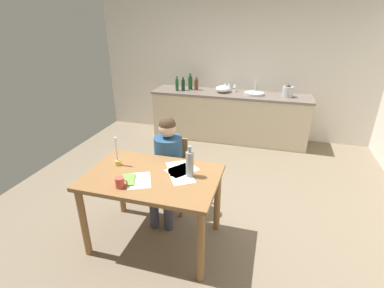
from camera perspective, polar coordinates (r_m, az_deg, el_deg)
name	(u,v)px	position (r m, az deg, el deg)	size (l,w,h in m)	color
ground_plane	(199,205)	(3.81, 1.31, -11.85)	(5.20, 5.20, 0.04)	#7A6B56
wall_back	(234,68)	(5.72, 8.31, 14.59)	(5.20, 0.12, 2.60)	silver
kitchen_counter	(229,116)	(5.57, 7.26, 5.40)	(2.88, 0.64, 0.90)	beige
dining_table	(153,186)	(2.91, -7.68, -8.13)	(1.28, 0.85, 0.80)	olive
chair_at_table	(171,170)	(3.55, -4.13, -5.20)	(0.43, 0.43, 0.86)	olive
person_seated	(167,162)	(3.33, -4.90, -3.46)	(0.35, 0.61, 1.19)	navy
coffee_mug	(120,182)	(2.69, -13.90, -7.31)	(0.12, 0.08, 0.10)	#D84C3F
candlestick	(117,157)	(3.06, -14.39, -2.53)	(0.06, 0.06, 0.31)	gold
book_magazine	(128,180)	(2.79, -12.41, -6.87)	(0.12, 0.21, 0.02)	#699543
paper_letter	(139,180)	(2.78, -10.32, -7.03)	(0.21, 0.30, 0.00)	white
paper_bill	(178,168)	(2.94, -2.71, -4.75)	(0.21, 0.30, 0.00)	white
paper_envelope	(181,176)	(2.80, -2.09, -6.36)	(0.21, 0.30, 0.00)	white
paper_receipt	(182,170)	(2.91, -1.95, -5.07)	(0.21, 0.30, 0.00)	white
wine_bottle_on_table	(190,164)	(2.75, -0.44, -3.85)	(0.08, 0.08, 0.31)	#8C999E
sink_unit	(254,93)	(5.40, 12.05, 9.68)	(0.36, 0.36, 0.24)	#B2B7BC
bottle_oil	(177,85)	(5.56, -2.96, 11.53)	(0.06, 0.06, 0.27)	#194C23
bottle_vinegar	(183,85)	(5.58, -1.74, 11.51)	(0.07, 0.07, 0.25)	black
bottle_wine_red	(190,83)	(5.65, -0.33, 11.92)	(0.08, 0.08, 0.30)	#194C23
bottle_sauce	(196,84)	(5.62, 0.86, 11.60)	(0.07, 0.07, 0.25)	#593319
mixing_bowl	(223,89)	(5.48, 6.08, 10.67)	(0.27, 0.27, 0.12)	white
stovetop_kettle	(288,91)	(5.38, 18.23, 9.78)	(0.18, 0.18, 0.22)	#B7BABF
wine_glass_near_sink	(235,86)	(5.56, 8.40, 11.26)	(0.07, 0.07, 0.15)	silver
wine_glass_by_kettle	(229,85)	(5.58, 7.25, 11.36)	(0.07, 0.07, 0.15)	silver
wine_glass_back_left	(225,85)	(5.59, 6.47, 11.42)	(0.07, 0.07, 0.15)	silver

